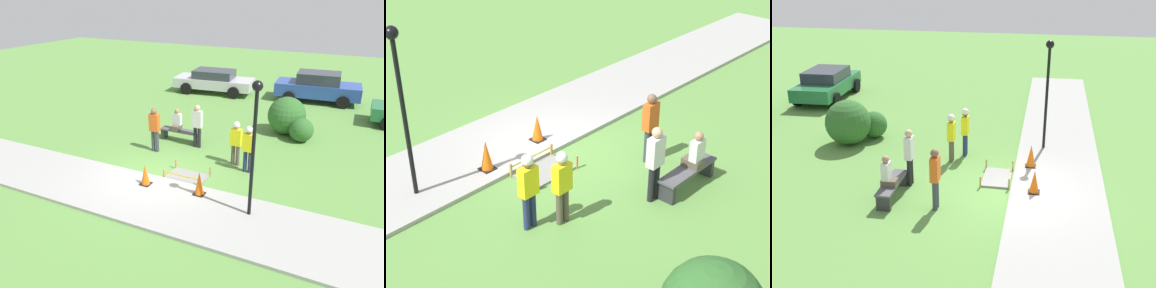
# 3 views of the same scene
# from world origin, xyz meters

# --- Properties ---
(ground_plane) EXTENTS (60.00, 60.00, 0.00)m
(ground_plane) POSITION_xyz_m (0.00, 0.00, 0.00)
(ground_plane) COLOR #5B8E42
(sidewalk) EXTENTS (28.00, 2.76, 0.10)m
(sidewalk) POSITION_xyz_m (0.00, -1.38, 0.05)
(sidewalk) COLOR #9E9E99
(sidewalk) RESTS_ON ground_plane
(wet_concrete_patch) EXTENTS (1.39, 0.91, 0.35)m
(wet_concrete_patch) POSITION_xyz_m (0.97, 0.50, 0.04)
(wet_concrete_patch) COLOR gray
(wet_concrete_patch) RESTS_ON ground_plane
(traffic_cone_near_patch) EXTENTS (0.34, 0.34, 0.70)m
(traffic_cone_near_patch) POSITION_xyz_m (0.05, -0.69, 0.44)
(traffic_cone_near_patch) COLOR black
(traffic_cone_near_patch) RESTS_ON sidewalk
(traffic_cone_far_patch) EXTENTS (0.34, 0.34, 0.75)m
(traffic_cone_far_patch) POSITION_xyz_m (1.89, -0.50, 0.47)
(traffic_cone_far_patch) COLOR black
(traffic_cone_far_patch) RESTS_ON sidewalk
(park_bench) EXTENTS (1.76, 0.44, 0.50)m
(park_bench) POSITION_xyz_m (-0.79, 3.34, 0.35)
(park_bench) COLOR #2D2D33
(park_bench) RESTS_ON ground_plane
(person_seated_on_bench) EXTENTS (0.36, 0.44, 0.89)m
(person_seated_on_bench) POSITION_xyz_m (-0.98, 3.39, 0.85)
(person_seated_on_bench) COLOR brown
(person_seated_on_bench) RESTS_ON park_bench
(worker_supervisor) EXTENTS (0.40, 0.24, 1.67)m
(worker_supervisor) POSITION_xyz_m (2.09, 2.19, 0.98)
(worker_supervisor) COLOR brown
(worker_supervisor) RESTS_ON ground_plane
(worker_assistant) EXTENTS (0.40, 0.25, 1.72)m
(worker_assistant) POSITION_xyz_m (2.67, 1.82, 1.02)
(worker_assistant) COLOR navy
(worker_assistant) RESTS_ON ground_plane
(bystander_in_orange_shirt) EXTENTS (0.40, 0.23, 1.78)m
(bystander_in_orange_shirt) POSITION_xyz_m (-1.19, 1.96, 1.02)
(bystander_in_orange_shirt) COLOR #383D47
(bystander_in_orange_shirt) RESTS_ON ground_plane
(bystander_in_gray_shirt) EXTENTS (0.40, 0.23, 1.78)m
(bystander_in_gray_shirt) POSITION_xyz_m (0.13, 3.07, 1.02)
(bystander_in_gray_shirt) COLOR black
(bystander_in_gray_shirt) RESTS_ON ground_plane
(lamppost_near) EXTENTS (0.28, 0.28, 3.83)m
(lamppost_near) POSITION_xyz_m (3.63, -0.87, 2.61)
(lamppost_near) COLOR black
(lamppost_near) RESTS_ON sidewalk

